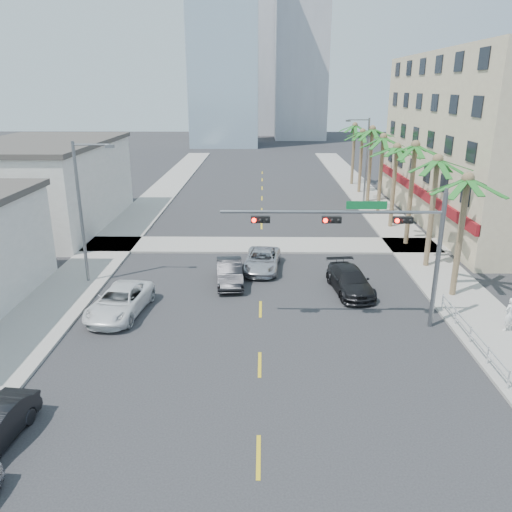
{
  "coord_description": "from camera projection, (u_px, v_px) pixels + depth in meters",
  "views": [
    {
      "loc": [
        0.11,
        -15.98,
        12.03
      ],
      "look_at": [
        -0.24,
        9.16,
        3.5
      ],
      "focal_mm": 35.0,
      "sensor_mm": 36.0,
      "label": 1
    }
  ],
  "objects": [
    {
      "name": "tower_far_right",
      "position": [
        303.0,
        4.0,
        113.41
      ],
      "size": [
        12.0,
        12.0,
        60.0
      ],
      "primitive_type": "cube",
      "color": "#ADADB2",
      "rests_on": "ground"
    },
    {
      "name": "streetlight_left",
      "position": [
        83.0,
        206.0,
        30.78
      ],
      "size": [
        2.55,
        0.25,
        9.0
      ],
      "color": "slate",
      "rests_on": "ground"
    },
    {
      "name": "streetlight_right",
      "position": [
        365.0,
        156.0,
        53.21
      ],
      "size": [
        2.55,
        0.25,
        9.0
      ],
      "color": "slate",
      "rests_on": "ground"
    },
    {
      "name": "ground",
      "position": [
        259.0,
        420.0,
        19.0
      ],
      "size": [
        260.0,
        260.0,
        0.0
      ],
      "primitive_type": "plane",
      "color": "#262628",
      "rests_on": "ground"
    },
    {
      "name": "car_lane_left",
      "position": [
        230.0,
        272.0,
        31.99
      ],
      "size": [
        2.04,
        4.74,
        1.52
      ],
      "primitive_type": "imported",
      "rotation": [
        0.0,
        0.0,
        0.1
      ],
      "color": "black",
      "rests_on": "ground"
    },
    {
      "name": "car_lane_center",
      "position": [
        262.0,
        260.0,
        34.42
      ],
      "size": [
        2.79,
        5.22,
        1.39
      ],
      "primitive_type": "imported",
      "rotation": [
        0.0,
        0.0,
        -0.1
      ],
      "color": "silver",
      "rests_on": "ground"
    },
    {
      "name": "palm_tree_2",
      "position": [
        415.0,
        147.0,
        37.56
      ],
      "size": [
        4.8,
        4.8,
        8.52
      ],
      "color": "brown",
      "rests_on": "ground"
    },
    {
      "name": "sidewalk_cross",
      "position": [
        261.0,
        245.0,
        39.81
      ],
      "size": [
        80.0,
        4.0,
        0.15
      ],
      "primitive_type": "cube",
      "color": "gray",
      "rests_on": "ground"
    },
    {
      "name": "sidewalk_right",
      "position": [
        419.0,
        254.0,
        37.75
      ],
      "size": [
        4.0,
        120.0,
        0.15
      ],
      "primitive_type": "cube",
      "color": "gray",
      "rests_on": "ground"
    },
    {
      "name": "tower_far_left",
      "position": [
        224.0,
        25.0,
        101.35
      ],
      "size": [
        14.0,
        14.0,
        48.0
      ],
      "primitive_type": "cube",
      "color": "#99B2C6",
      "rests_on": "ground"
    },
    {
      "name": "palm_tree_1",
      "position": [
        438.0,
        161.0,
        32.75
      ],
      "size": [
        4.8,
        4.8,
        8.16
      ],
      "color": "brown",
      "rests_on": "ground"
    },
    {
      "name": "car_parked_far",
      "position": [
        120.0,
        302.0,
        27.63
      ],
      "size": [
        3.16,
        5.69,
        1.5
      ],
      "primitive_type": "imported",
      "rotation": [
        0.0,
        0.0,
        -0.13
      ],
      "color": "white",
      "rests_on": "ground"
    },
    {
      "name": "guardrail",
      "position": [
        471.0,
        333.0,
        24.33
      ],
      "size": [
        0.08,
        8.08,
        1.0
      ],
      "color": "silver",
      "rests_on": "ground"
    },
    {
      "name": "pedestrian",
      "position": [
        509.0,
        314.0,
        25.4
      ],
      "size": [
        0.78,
        0.67,
        1.81
      ],
      "primitive_type": "imported",
      "rotation": [
        0.0,
        0.0,
        3.58
      ],
      "color": "white",
      "rests_on": "sidewalk_right"
    },
    {
      "name": "car_lane_right",
      "position": [
        350.0,
        280.0,
        30.68
      ],
      "size": [
        2.74,
        5.36,
        1.49
      ],
      "primitive_type": "imported",
      "rotation": [
        0.0,
        0.0,
        0.13
      ],
      "color": "black",
      "rests_on": "ground"
    },
    {
      "name": "palm_tree_3",
      "position": [
        397.0,
        148.0,
        42.71
      ],
      "size": [
        4.8,
        4.8,
        7.8
      ],
      "color": "brown",
      "rests_on": "ground"
    },
    {
      "name": "palm_tree_5",
      "position": [
        372.0,
        130.0,
        52.33
      ],
      "size": [
        4.8,
        4.8,
        8.52
      ],
      "color": "brown",
      "rests_on": "ground"
    },
    {
      "name": "traffic_signal_mast",
      "position": [
        376.0,
        235.0,
        24.83
      ],
      "size": [
        11.12,
        0.54,
        7.2
      ],
      "color": "slate",
      "rests_on": "ground"
    },
    {
      "name": "palm_tree_6",
      "position": [
        363.0,
        132.0,
        57.48
      ],
      "size": [
        4.8,
        4.8,
        7.8
      ],
      "color": "brown",
      "rests_on": "ground"
    },
    {
      "name": "palm_tree_4",
      "position": [
        383.0,
        138.0,
        47.52
      ],
      "size": [
        4.8,
        4.8,
        8.16
      ],
      "color": "brown",
      "rests_on": "ground"
    },
    {
      "name": "palm_tree_0",
      "position": [
        468.0,
        180.0,
        27.93
      ],
      "size": [
        4.8,
        4.8,
        7.8
      ],
      "color": "brown",
      "rests_on": "ground"
    },
    {
      "name": "palm_tree_7",
      "position": [
        355.0,
        126.0,
        62.29
      ],
      "size": [
        4.8,
        4.8,
        8.16
      ],
      "color": "brown",
      "rests_on": "ground"
    },
    {
      "name": "tower_far_center",
      "position": [
        252.0,
        51.0,
        130.66
      ],
      "size": [
        16.0,
        16.0,
        42.0
      ],
      "primitive_type": "cube",
      "color": "#ADADB2",
      "rests_on": "ground"
    },
    {
      "name": "building_right",
      "position": [
        507.0,
        140.0,
        44.71
      ],
      "size": [
        15.25,
        28.0,
        15.0
      ],
      "color": "tan",
      "rests_on": "ground"
    },
    {
      "name": "sidewalk_left",
      "position": [
        104.0,
        252.0,
        38.07
      ],
      "size": [
        4.0,
        120.0,
        0.15
      ],
      "primitive_type": "cube",
      "color": "gray",
      "rests_on": "ground"
    },
    {
      "name": "building_left_far",
      "position": [
        44.0,
        186.0,
        44.61
      ],
      "size": [
        11.0,
        18.0,
        7.2
      ],
      "primitive_type": "cube",
      "color": "beige",
      "rests_on": "ground"
    }
  ]
}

